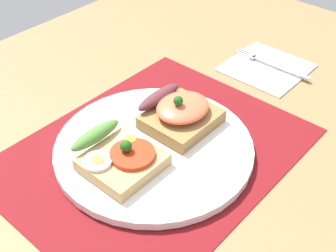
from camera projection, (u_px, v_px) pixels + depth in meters
The scene contains 7 objects.
ground_plane at pixel (154, 161), 64.69cm from camera, with size 120.00×90.00×3.20cm, color #976E45.
placemat at pixel (154, 152), 63.59cm from camera, with size 41.31×32.42×0.30cm, color maroon.
plate at pixel (154, 148), 63.12cm from camera, with size 27.82×27.82×1.18cm, color white.
sandwich_egg_tomato at pixel (118, 156), 58.93cm from camera, with size 9.34×10.45×3.98cm.
sandwich_salmon at pixel (180, 113), 65.18cm from camera, with size 10.06×10.33×5.44cm.
napkin at pixel (266, 67), 80.87cm from camera, with size 13.51×13.26×0.60cm, color white.
fork at pixel (269, 63), 81.10cm from camera, with size 1.62×15.01×0.32cm.
Camera 1 is at (-34.07, -32.57, 43.03)cm, focal length 48.20 mm.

